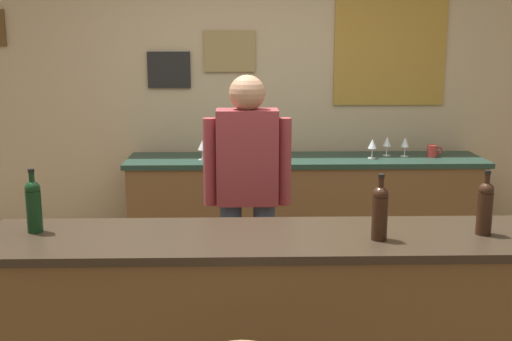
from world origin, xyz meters
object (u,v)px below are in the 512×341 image
at_px(wine_bottle_c, 485,206).
at_px(wine_glass_a, 202,146).
at_px(wine_bottle_a, 34,204).
at_px(wine_glass_d, 405,143).
at_px(wine_bottle_b, 380,211).
at_px(coffee_mug, 433,151).
at_px(bartender, 247,190).
at_px(wine_glass_c, 387,142).
at_px(wine_glass_b, 372,145).

distance_m(wine_bottle_c, wine_glass_a, 2.45).
distance_m(wine_bottle_a, wine_glass_d, 3.05).
height_order(wine_bottle_b, coffee_mug, wine_bottle_b).
bearing_deg(bartender, wine_bottle_b, -56.48).
bearing_deg(wine_bottle_b, wine_glass_c, 75.98).
height_order(wine_bottle_c, wine_glass_c, wine_bottle_c).
relative_size(wine_bottle_a, wine_glass_c, 1.97).
bearing_deg(wine_glass_d, wine_bottle_c, -94.87).
height_order(wine_glass_b, wine_glass_d, same).
bearing_deg(bartender, wine_glass_c, 48.89).
relative_size(wine_bottle_c, wine_glass_d, 1.97).
distance_m(bartender, wine_glass_c, 1.73).
bearing_deg(wine_glass_c, wine_bottle_a, -136.50).
bearing_deg(wine_glass_d, wine_glass_a, -176.16).
distance_m(wine_glass_c, wine_glass_d, 0.14).
distance_m(wine_glass_d, coffee_mug, 0.23).
bearing_deg(wine_glass_c, wine_bottle_b, -104.02).
bearing_deg(bartender, wine_glass_d, 44.87).
distance_m(wine_bottle_c, wine_glass_c, 2.13).
xyz_separation_m(bartender, wine_bottle_a, (-1.01, -0.74, 0.12)).
height_order(wine_bottle_c, coffee_mug, wine_bottle_c).
relative_size(wine_bottle_a, wine_glass_a, 1.97).
bearing_deg(wine_glass_d, wine_glass_b, -164.87).
bearing_deg(wine_bottle_b, coffee_mug, 67.11).
bearing_deg(wine_glass_c, wine_bottle_c, -91.13).
relative_size(bartender, wine_bottle_b, 5.29).
bearing_deg(bartender, wine_bottle_a, -143.97).
distance_m(wine_bottle_c, wine_glass_b, 2.02).
bearing_deg(wine_bottle_b, wine_glass_b, 78.98).
distance_m(wine_bottle_c, wine_glass_d, 2.10).
height_order(wine_bottle_a, wine_bottle_b, same).
bearing_deg(coffee_mug, wine_glass_d, 175.18).
bearing_deg(coffee_mug, wine_bottle_a, -141.60).
bearing_deg(bartender, coffee_mug, 39.93).
bearing_deg(wine_bottle_b, wine_bottle_a, 174.52).
relative_size(wine_bottle_b, wine_glass_d, 1.97).
distance_m(bartender, coffee_mug, 1.95).
relative_size(wine_glass_a, coffee_mug, 1.24).
relative_size(wine_bottle_b, wine_glass_b, 1.97).
bearing_deg(wine_glass_c, wine_glass_b, -142.06).
bearing_deg(wine_bottle_a, bartender, 36.03).
height_order(wine_glass_d, coffee_mug, wine_glass_d).
relative_size(bartender, coffee_mug, 12.96).
height_order(bartender, wine_bottle_a, bartender).
relative_size(bartender, wine_bottle_a, 5.29).
distance_m(wine_glass_b, coffee_mug, 0.51).
bearing_deg(wine_glass_b, wine_glass_d, 15.13).
distance_m(wine_bottle_a, wine_glass_c, 2.97).
relative_size(wine_bottle_a, wine_glass_d, 1.97).
xyz_separation_m(wine_glass_d, coffee_mug, (0.22, -0.02, -0.06)).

